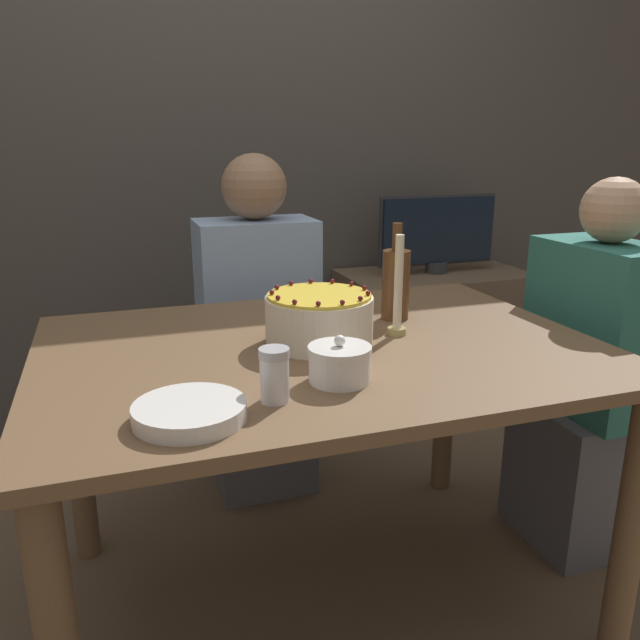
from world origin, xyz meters
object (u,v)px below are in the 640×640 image
(person_woman_floral, at_px, (590,394))
(tv_monitor, at_px, (438,232))
(candle, at_px, (398,295))
(bottle, at_px, (396,283))
(cake, at_px, (320,318))
(sugar_shaker, at_px, (274,375))
(sugar_bowl, at_px, (340,363))
(person_man_blue_shirt, at_px, (260,348))

(person_woman_floral, relative_size, tv_monitor, 1.98)
(candle, distance_m, tv_monitor, 1.33)
(candle, bearing_deg, bottle, 66.72)
(cake, xyz_separation_m, sugar_shaker, (-0.20, -0.31, -0.01))
(sugar_bowl, relative_size, person_woman_floral, 0.12)
(sugar_bowl, bearing_deg, candle, 45.11)
(bottle, bearing_deg, sugar_bowl, -128.64)
(candle, xyz_separation_m, bottle, (0.06, 0.14, -0.00))
(candle, distance_m, bottle, 0.15)
(person_woman_floral, bearing_deg, sugar_bowl, 105.99)
(candle, height_order, person_woman_floral, person_woman_floral)
(bottle, relative_size, tv_monitor, 0.47)
(bottle, distance_m, person_man_blue_shirt, 0.68)
(bottle, height_order, person_man_blue_shirt, person_man_blue_shirt)
(cake, distance_m, tv_monitor, 1.46)
(person_man_blue_shirt, bearing_deg, person_woman_floral, 142.74)
(sugar_bowl, xyz_separation_m, candle, (0.25, 0.25, 0.06))
(candle, relative_size, person_woman_floral, 0.23)
(person_woman_floral, bearing_deg, cake, 90.54)
(cake, distance_m, bottle, 0.30)
(person_man_blue_shirt, xyz_separation_m, person_woman_floral, (0.87, -0.66, -0.03))
(cake, height_order, sugar_bowl, cake)
(cake, relative_size, sugar_shaker, 2.47)
(sugar_bowl, xyz_separation_m, tv_monitor, (0.99, 1.36, 0.04))
(cake, height_order, bottle, bottle)
(cake, xyz_separation_m, tv_monitor, (0.94, 1.11, 0.02))
(cake, relative_size, bottle, 0.99)
(cake, relative_size, person_woman_floral, 0.23)
(candle, xyz_separation_m, person_woman_floral, (0.66, 0.01, -0.37))
(cake, xyz_separation_m, person_man_blue_shirt, (0.00, 0.67, -0.29))
(bottle, xyz_separation_m, person_woman_floral, (0.60, -0.13, -0.36))
(candle, distance_m, person_man_blue_shirt, 0.78)
(bottle, relative_size, person_woman_floral, 0.24)
(sugar_shaker, height_order, tv_monitor, tv_monitor)
(tv_monitor, bearing_deg, bottle, -124.75)
(tv_monitor, bearing_deg, person_man_blue_shirt, -155.06)
(sugar_shaker, xyz_separation_m, candle, (0.41, 0.31, 0.05))
(candle, bearing_deg, sugar_bowl, -134.89)
(cake, height_order, tv_monitor, tv_monitor)
(person_man_blue_shirt, bearing_deg, bottle, 116.44)
(bottle, xyz_separation_m, person_man_blue_shirt, (-0.27, 0.54, -0.33))
(candle, bearing_deg, cake, 179.97)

